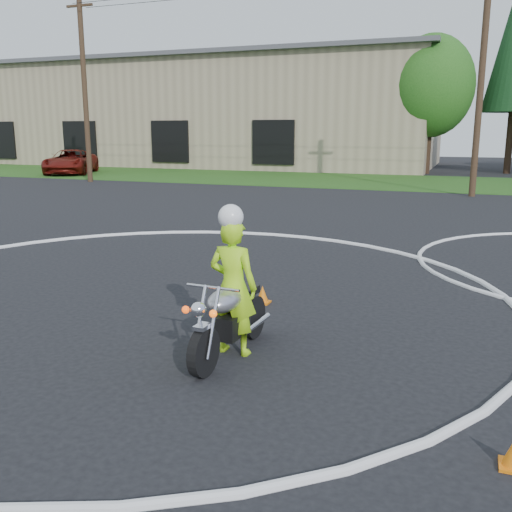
% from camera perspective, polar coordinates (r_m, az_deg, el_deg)
% --- Properties ---
extents(ground, '(120.00, 120.00, 0.00)m').
position_cam_1_polar(ground, '(8.04, -20.31, -9.00)').
color(ground, black).
rests_on(ground, ground).
extents(grass_strip, '(120.00, 10.00, 0.02)m').
position_cam_1_polar(grass_strip, '(33.06, 12.13, 7.33)').
color(grass_strip, '#1E4714').
rests_on(grass_strip, ground).
extents(course_markings, '(19.05, 19.05, 0.12)m').
position_cam_1_polar(course_markings, '(10.70, 4.43, -2.87)').
color(course_markings, silver).
rests_on(course_markings, ground).
extents(primary_motorcycle, '(0.70, 2.00, 1.05)m').
position_cam_1_polar(primary_motorcycle, '(7.25, -2.71, -6.24)').
color(primary_motorcycle, black).
rests_on(primary_motorcycle, ground).
extents(rider_primary_grp, '(0.67, 0.46, 1.95)m').
position_cam_1_polar(rider_primary_grp, '(7.25, -2.32, -2.70)').
color(rider_primary_grp, '#ABF119').
rests_on(rider_primary_grp, ground).
extents(pickup_grp, '(4.70, 6.22, 1.57)m').
position_cam_1_polar(pickup_grp, '(39.79, -18.03, 8.95)').
color(pickup_grp, '#62110B').
rests_on(pickup_grp, ground).
extents(traffic_cones, '(18.86, 14.26, 0.30)m').
position_cam_1_polar(traffic_cones, '(9.24, 18.40, -5.17)').
color(traffic_cones, orange).
rests_on(traffic_cones, ground).
extents(warehouse, '(41.00, 17.00, 8.30)m').
position_cam_1_polar(warehouse, '(51.07, -6.11, 13.93)').
color(warehouse, tan).
rests_on(warehouse, ground).
extents(utility_poles, '(41.60, 1.12, 10.00)m').
position_cam_1_polar(utility_poles, '(26.65, 21.65, 16.74)').
color(utility_poles, '#473321').
rests_on(utility_poles, ground).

